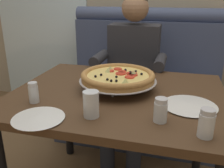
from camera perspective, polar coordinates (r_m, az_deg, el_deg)
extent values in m
cube|color=#424C6B|center=(2.29, 6.02, -6.63)|extent=(1.40, 0.60, 0.46)
cube|color=#424C6B|center=(2.50, 7.86, 6.69)|extent=(1.40, 0.18, 0.65)
cylinder|color=#424C6B|center=(2.45, 8.28, 15.27)|extent=(1.40, 0.14, 0.14)
cube|color=#4C331E|center=(1.37, 1.32, -2.64)|extent=(1.14, 0.92, 0.04)
cylinder|color=black|center=(2.02, -10.04, -6.85)|extent=(0.06, 0.06, 0.70)
cylinder|color=black|center=(1.86, 19.55, -10.17)|extent=(0.06, 0.06, 0.70)
cube|color=#2D3342|center=(1.95, 3.72, -1.64)|extent=(0.34, 0.40, 0.15)
cylinder|color=#2D3342|center=(1.89, -1.09, -12.70)|extent=(0.11, 0.11, 0.46)
cylinder|color=#2D3342|center=(1.86, 5.02, -13.52)|extent=(0.11, 0.11, 0.46)
cube|color=#2D2D33|center=(2.09, 5.05, 5.73)|extent=(0.40, 0.22, 0.56)
cylinder|color=#2D2D33|center=(1.93, -2.86, 5.92)|extent=(0.08, 0.28, 0.08)
cylinder|color=#2D2D33|center=(1.84, 10.93, 4.92)|extent=(0.08, 0.28, 0.08)
sphere|color=#997051|center=(2.01, 5.31, 16.84)|extent=(0.21, 0.21, 0.21)
sphere|color=black|center=(2.02, 5.39, 17.84)|extent=(0.19, 0.19, 0.19)
cylinder|color=silver|center=(1.30, 0.16, -1.83)|extent=(0.01, 0.01, 0.05)
cylinder|color=silver|center=(1.47, -1.79, 0.85)|extent=(0.01, 0.01, 0.05)
cylinder|color=silver|center=(1.43, 5.59, 0.19)|extent=(0.01, 0.01, 0.05)
torus|color=silver|center=(1.39, 1.33, 0.57)|extent=(0.23, 0.23, 0.01)
cylinder|color=silver|center=(1.39, 1.34, 0.88)|extent=(0.43, 0.43, 0.00)
cylinder|color=#B77F42|center=(1.38, 1.34, 1.31)|extent=(0.40, 0.40, 0.02)
torus|color=#B77F42|center=(1.38, 1.35, 2.06)|extent=(0.41, 0.41, 0.03)
cylinder|color=#EFCC6B|center=(1.38, 1.34, 1.86)|extent=(0.34, 0.34, 0.01)
cylinder|color=red|center=(1.43, 2.40, 2.83)|extent=(0.05, 0.05, 0.01)
cylinder|color=red|center=(1.48, 1.33, 3.45)|extent=(0.05, 0.05, 0.01)
cylinder|color=red|center=(1.38, 4.78, 2.11)|extent=(0.05, 0.05, 0.01)
cylinder|color=red|center=(1.39, 2.00, 2.40)|extent=(0.06, 0.06, 0.01)
cylinder|color=red|center=(1.44, -0.45, 3.01)|extent=(0.05, 0.05, 0.01)
cylinder|color=red|center=(1.34, 4.04, 1.60)|extent=(0.05, 0.05, 0.01)
cylinder|color=red|center=(1.40, 4.47, 2.41)|extent=(0.06, 0.06, 0.01)
sphere|color=black|center=(1.41, 4.20, 2.71)|extent=(0.01, 0.01, 0.01)
sphere|color=black|center=(1.39, 6.74, 2.29)|extent=(0.01, 0.01, 0.01)
sphere|color=black|center=(1.40, 4.30, 2.61)|extent=(0.01, 0.01, 0.01)
sphere|color=black|center=(1.43, 5.42, 2.91)|extent=(0.01, 0.01, 0.01)
sphere|color=black|center=(1.29, -1.06, 1.07)|extent=(0.01, 0.01, 0.01)
sphere|color=black|center=(1.33, 1.00, 1.66)|extent=(0.01, 0.01, 0.01)
sphere|color=black|center=(1.27, -0.19, 0.76)|extent=(0.01, 0.01, 0.01)
sphere|color=black|center=(1.34, -3.77, 1.77)|extent=(0.01, 0.01, 0.01)
sphere|color=black|center=(1.45, 3.11, 3.23)|extent=(0.01, 0.01, 0.01)
sphere|color=black|center=(1.36, -2.49, 2.11)|extent=(0.01, 0.01, 0.01)
sphere|color=black|center=(1.27, 1.00, 0.72)|extent=(0.01, 0.01, 0.01)
cone|color=#CCC675|center=(1.39, 4.98, 2.69)|extent=(0.04, 0.04, 0.02)
cone|color=#CCC675|center=(1.47, -0.42, 3.67)|extent=(0.04, 0.04, 0.02)
cone|color=#CCC675|center=(1.43, -0.93, 3.21)|extent=(0.04, 0.04, 0.02)
cone|color=#CCC675|center=(1.25, 3.08, 0.77)|extent=(0.04, 0.04, 0.02)
cylinder|color=white|center=(1.00, 20.65, -8.83)|extent=(0.06, 0.06, 0.09)
cylinder|color=#A82D19|center=(1.01, 20.49, -10.01)|extent=(0.05, 0.05, 0.05)
cylinder|color=silver|center=(0.98, 21.05, -5.91)|extent=(0.05, 0.05, 0.02)
cylinder|color=white|center=(1.07, 10.98, -6.31)|extent=(0.06, 0.06, 0.08)
cylinder|color=silver|center=(1.07, 10.91, -7.19)|extent=(0.05, 0.05, 0.05)
cylinder|color=silver|center=(1.04, 11.16, -3.72)|extent=(0.05, 0.05, 0.02)
cylinder|color=white|center=(1.28, -17.39, -2.27)|extent=(0.05, 0.05, 0.08)
cylinder|color=#4C6633|center=(1.29, -17.31, -3.04)|extent=(0.04, 0.04, 0.05)
cylinder|color=silver|center=(1.27, -17.63, -0.10)|extent=(0.04, 0.04, 0.02)
cylinder|color=white|center=(1.13, -16.39, -7.51)|extent=(0.16, 0.16, 0.01)
cone|color=white|center=(1.12, -16.43, -7.11)|extent=(0.23, 0.23, 0.01)
cylinder|color=white|center=(1.25, 17.21, -4.76)|extent=(0.18, 0.18, 0.01)
cone|color=white|center=(1.25, 17.25, -4.38)|extent=(0.26, 0.26, 0.01)
cylinder|color=silver|center=(1.08, -4.78, -4.59)|extent=(0.07, 0.07, 0.12)
cylinder|color=gold|center=(1.10, -4.74, -6.11)|extent=(0.06, 0.06, 0.05)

